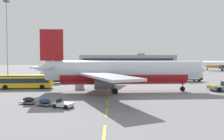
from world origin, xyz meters
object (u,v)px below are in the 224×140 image
at_px(uld_cargo_container, 79,86).
at_px(baggage_train, 45,102).
at_px(apron_shuttle_bus, 24,81).
at_px(fuel_service_truck, 53,77).
at_px(ground_power_truck, 91,76).
at_px(airliner_foreground, 121,72).
at_px(catering_truck, 189,76).
at_px(airliner_mid_left, 223,64).
at_px(apron_light_mast_near, 6,30).

bearing_deg(uld_cargo_container, baggage_train, -97.68).
distance_m(apron_shuttle_bus, fuel_service_truck, 10.85).
bearing_deg(uld_cargo_container, fuel_service_truck, 128.00).
relative_size(ground_power_truck, baggage_train, 0.86).
distance_m(fuel_service_truck, ground_power_truck, 11.58).
distance_m(airliner_foreground, apron_shuttle_bus, 21.73).
xyz_separation_m(airliner_foreground, fuel_service_truck, (-17.49, 15.13, -2.30)).
bearing_deg(catering_truck, baggage_train, -133.58).
bearing_deg(airliner_mid_left, catering_truck, -123.85).
relative_size(apron_shuttle_bus, apron_light_mast_near, 0.41).
xyz_separation_m(catering_truck, fuel_service_truck, (-38.32, -5.39, 0.00)).
height_order(apron_shuttle_bus, ground_power_truck, ground_power_truck).
bearing_deg(fuel_service_truck, apron_shuttle_bus, -109.19).
height_order(baggage_train, uld_cargo_container, uld_cargo_container).
xyz_separation_m(ground_power_truck, baggage_train, (-3.20, -34.59, -1.12)).
bearing_deg(airliner_mid_left, baggage_train, -127.59).
height_order(apron_shuttle_bus, apron_light_mast_near, apron_light_mast_near).
xyz_separation_m(fuel_service_truck, uld_cargo_container, (8.71, -11.15, -0.85)).
height_order(fuel_service_truck, ground_power_truck, same).
bearing_deg(apron_shuttle_bus, airliner_foreground, -13.06).
distance_m(airliner_foreground, fuel_service_truck, 23.24).
xyz_separation_m(apron_shuttle_bus, apron_light_mast_near, (-22.63, 39.71, 16.34)).
relative_size(airliner_foreground, baggage_train, 4.12).
bearing_deg(apron_shuttle_bus, apron_light_mast_near, 119.69).
bearing_deg(fuel_service_truck, airliner_foreground, -40.87).
bearing_deg(airliner_mid_left, apron_light_mast_near, -160.50).
xyz_separation_m(fuel_service_truck, ground_power_truck, (9.62, 6.46, 0.00)).
distance_m(airliner_foreground, ground_power_truck, 23.10).
bearing_deg(airliner_foreground, fuel_service_truck, 139.13).
relative_size(catering_truck, ground_power_truck, 1.01).
relative_size(baggage_train, uld_cargo_container, 4.55).
height_order(airliner_mid_left, apron_shuttle_bus, airliner_mid_left).
bearing_deg(fuel_service_truck, uld_cargo_container, -52.00).
bearing_deg(apron_shuttle_bus, baggage_train, -60.81).
bearing_deg(ground_power_truck, apron_shuttle_bus, -128.28).
xyz_separation_m(baggage_train, uld_cargo_container, (2.29, 16.98, 0.28)).
bearing_deg(ground_power_truck, airliner_mid_left, 40.83).
height_order(airliner_foreground, ground_power_truck, airliner_foreground).
xyz_separation_m(apron_shuttle_bus, ground_power_truck, (13.18, 16.71, -0.10)).
bearing_deg(apron_shuttle_bus, catering_truck, 20.48).
height_order(airliner_foreground, apron_shuttle_bus, airliner_foreground).
height_order(catering_truck, fuel_service_truck, same).
bearing_deg(baggage_train, ground_power_truck, 84.72).
xyz_separation_m(ground_power_truck, apron_light_mast_near, (-35.82, 23.00, 16.44)).
height_order(airliner_mid_left, uld_cargo_container, airliner_mid_left).
bearing_deg(uld_cargo_container, ground_power_truck, 87.05).
distance_m(airliner_foreground, catering_truck, 29.34).
bearing_deg(airliner_foreground, ground_power_truck, 110.03).
bearing_deg(catering_truck, fuel_service_truck, -171.99).
xyz_separation_m(catering_truck, ground_power_truck, (-28.70, 1.07, 0.00)).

